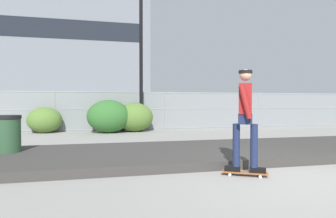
# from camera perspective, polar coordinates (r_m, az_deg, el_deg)

# --- Properties ---
(ground_plane) EXTENTS (120.00, 120.00, 0.00)m
(ground_plane) POSITION_cam_1_polar(r_m,az_deg,el_deg) (5.53, 21.80, -12.62)
(ground_plane) COLOR gray
(gravel_berm) EXTENTS (14.56, 3.11, 0.18)m
(gravel_berm) POSITION_cam_1_polar(r_m,az_deg,el_deg) (7.44, 11.63, -8.26)
(gravel_berm) COLOR #3D3A38
(gravel_berm) RESTS_ON ground_plane
(skateboard) EXTENTS (0.80, 0.56, 0.07)m
(skateboard) POSITION_cam_1_polar(r_m,az_deg,el_deg) (5.45, 15.08, -12.15)
(skateboard) COLOR #9E5B33
(skateboard) RESTS_ON ground_plane
(skater) EXTENTS (0.68, 0.62, 1.85)m
(skater) POSITION_cam_1_polar(r_m,az_deg,el_deg) (5.31, 15.14, -0.80)
(skater) COLOR black
(skater) RESTS_ON skateboard
(chain_fence) EXTENTS (20.60, 0.06, 1.85)m
(chain_fence) POSITION_cam_1_polar(r_m,az_deg,el_deg) (14.11, -0.56, -0.32)
(chain_fence) COLOR gray
(chain_fence) RESTS_ON ground_plane
(street_lamp) EXTENTS (0.44, 0.44, 7.48)m
(street_lamp) POSITION_cam_1_polar(r_m,az_deg,el_deg) (13.60, -5.40, 15.19)
(street_lamp) COLOR black
(street_lamp) RESTS_ON ground_plane
(parked_car_near) EXTENTS (4.53, 2.21, 1.66)m
(parked_car_near) POSITION_cam_1_polar(r_m,az_deg,el_deg) (16.35, -18.49, -0.50)
(parked_car_near) COLOR black
(parked_car_near) RESTS_ON ground_plane
(library_building) EXTENTS (30.54, 14.71, 17.38)m
(library_building) POSITION_cam_1_polar(r_m,az_deg,el_deg) (47.54, -23.88, 10.06)
(library_building) COLOR slate
(library_building) RESTS_ON ground_plane
(shrub_left) EXTENTS (1.45, 1.19, 1.12)m
(shrub_left) POSITION_cam_1_polar(r_m,az_deg,el_deg) (13.60, -23.38, -2.04)
(shrub_left) COLOR #567A33
(shrub_left) RESTS_ON ground_plane
(shrub_center) EXTENTS (1.87, 1.53, 1.44)m
(shrub_center) POSITION_cam_1_polar(r_m,az_deg,el_deg) (12.80, -11.75, -1.45)
(shrub_center) COLOR #336B2D
(shrub_center) RESTS_ON ground_plane
(shrub_right) EXTENTS (1.71, 1.40, 1.32)m
(shrub_right) POSITION_cam_1_polar(r_m,az_deg,el_deg) (13.12, -6.74, -1.62)
(shrub_right) COLOR #567A33
(shrub_right) RESTS_ON ground_plane
(trash_bin) EXTENTS (0.59, 0.59, 1.03)m
(trash_bin) POSITION_cam_1_polar(r_m,az_deg,el_deg) (7.55, -29.34, -4.97)
(trash_bin) COLOR #2D5133
(trash_bin) RESTS_ON ground_plane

